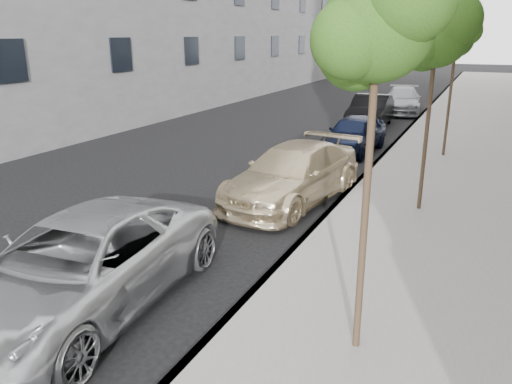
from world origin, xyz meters
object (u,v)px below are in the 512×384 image
Objects in this scene: tree_near at (381,26)px; tree_far at (457,40)px; suv at (293,174)px; tree_mid at (438,34)px; sedan_blue at (354,134)px; sedan_black at (370,111)px; minivan at (81,266)px; sedan_rear at (402,100)px.

tree_near is 13.00m from tree_far.
suv is at bearing 118.72° from tree_near.
tree_mid reaches higher than sedan_blue.
tree_near is at bearing -52.83° from suv.
sedan_blue is at bearing 104.69° from tree_near.
tree_near is 1.10× the size of sedan_black.
minivan is 13.44m from sedan_blue.
minivan is 6.86m from suv.
sedan_black is at bearing 84.44° from minivan.
sedan_black is (-0.63, 12.26, 0.01)m from suv.
sedan_blue is (-3.33, 12.69, -3.78)m from tree_near.
tree_near reaches higher than suv.
sedan_black is at bearing 102.19° from tree_near.
suv is at bearing -85.89° from sedan_blue.
sedan_black is (-3.96, 18.33, -3.72)m from tree_near.
suv is at bearing -172.67° from tree_mid.
minivan is at bearing -100.06° from sedan_rear.
suv reaches higher than sedan_blue.
sedan_rear is at bearing 100.89° from tree_mid.
tree_far is at bearing 90.00° from tree_mid.
tree_mid is 17.99m from sedan_rear.
sedan_black is at bearing 100.51° from sedan_blue.
sedan_blue is 0.84× the size of sedan_rear.
tree_near is at bearing -71.21° from sedan_blue.
tree_near reaches higher than sedan_black.
tree_near is 5.84m from minivan.
tree_far reaches higher than sedan_rear.
tree_mid is at bearing -86.51° from sedan_rear.
tree_near is 24.32m from sedan_rear.
tree_near reaches higher than sedan_rear.
tree_near is at bearing -90.00° from tree_mid.
minivan is 24.51m from sedan_rear.
minivan is at bearing -121.81° from tree_mid.
suv is 12.28m from sedan_black.
minivan is 1.14× the size of sedan_rear.
tree_far is 11.81m from sedan_rear.
suv reaches higher than sedan_rear.
tree_far is at bearing 9.38° from sedan_blue.
tree_near is 13.66m from sedan_blue.
tree_mid is at bearing -90.00° from tree_far.
tree_mid is 13.00m from sedan_black.
minivan is (-4.46, -13.69, -3.40)m from tree_far.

